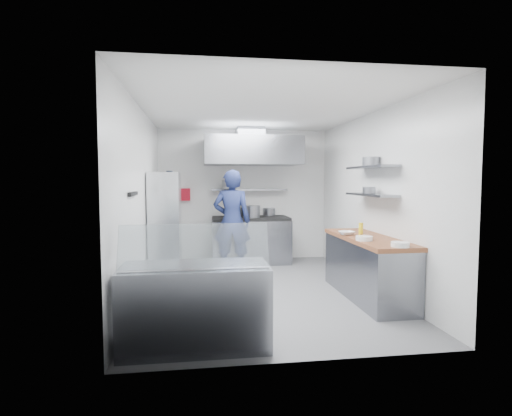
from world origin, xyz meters
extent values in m
plane|color=#5F5F62|center=(0.00, 0.00, 0.00)|extent=(5.00, 5.00, 0.00)
plane|color=silver|center=(0.00, 0.00, 2.80)|extent=(5.00, 5.00, 0.00)
cube|color=white|center=(0.00, 2.50, 1.40)|extent=(3.60, 2.80, 0.02)
cube|color=white|center=(0.00, -2.50, 1.40)|extent=(3.60, 2.80, 0.02)
cube|color=white|center=(-1.80, 0.00, 1.40)|extent=(2.80, 5.00, 0.02)
cube|color=white|center=(1.80, 0.00, 1.40)|extent=(2.80, 5.00, 0.02)
cube|color=gray|center=(0.10, 2.10, 0.45)|extent=(1.60, 0.80, 0.90)
cube|color=black|center=(0.10, 2.10, 0.93)|extent=(1.57, 0.78, 0.06)
cylinder|color=slate|center=(-0.18, 2.15, 1.06)|extent=(0.29, 0.29, 0.20)
cylinder|color=slate|center=(0.11, 1.98, 1.08)|extent=(0.35, 0.35, 0.24)
cylinder|color=slate|center=(0.54, 2.41, 1.04)|extent=(0.27, 0.27, 0.16)
cube|color=gray|center=(0.10, 2.34, 1.52)|extent=(1.60, 0.30, 0.04)
cylinder|color=slate|center=(-0.34, 2.17, 1.63)|extent=(0.27, 0.27, 0.18)
cube|color=gray|center=(0.10, 1.93, 2.30)|extent=(1.90, 1.15, 0.55)
cube|color=slate|center=(0.10, 2.15, 2.68)|extent=(0.55, 0.55, 0.24)
cube|color=#A70D1E|center=(-1.25, 2.44, 1.42)|extent=(0.22, 0.10, 0.26)
imported|color=#19224C|center=(-0.35, 1.32, 0.96)|extent=(0.76, 0.56, 1.92)
cube|color=silver|center=(-1.53, 0.86, 0.93)|extent=(0.50, 0.90, 1.85)
cube|color=white|center=(-1.53, 1.04, 0.80)|extent=(0.16, 0.20, 0.18)
cube|color=yellow|center=(-1.53, 1.46, 1.30)|extent=(0.13, 0.17, 0.15)
cylinder|color=black|center=(-1.48, 1.27, 1.80)|extent=(0.12, 0.12, 0.18)
cube|color=black|center=(-1.78, -0.90, 1.55)|extent=(0.04, 0.55, 0.05)
cube|color=gray|center=(1.48, -0.60, 0.42)|extent=(0.62, 2.00, 0.84)
cube|color=brown|center=(1.48, -0.60, 0.87)|extent=(0.65, 2.04, 0.06)
cylinder|color=white|center=(1.50, -1.51, 0.93)|extent=(0.22, 0.22, 0.06)
cylinder|color=white|center=(1.27, -0.94, 0.93)|extent=(0.23, 0.23, 0.06)
cylinder|color=#CC7439|center=(1.36, -0.77, 0.93)|extent=(0.14, 0.14, 0.06)
cylinder|color=yellow|center=(1.46, -0.39, 0.99)|extent=(0.07, 0.07, 0.18)
imported|color=white|center=(1.23, -0.38, 0.93)|extent=(0.26, 0.26, 0.06)
cube|color=gray|center=(1.64, -0.30, 1.50)|extent=(0.30, 1.30, 0.04)
cube|color=gray|center=(1.64, -0.30, 1.92)|extent=(0.30, 1.30, 0.04)
cylinder|color=slate|center=(1.63, -0.25, 1.57)|extent=(0.20, 0.20, 0.10)
cylinder|color=slate|center=(1.69, -0.19, 2.01)|extent=(0.27, 0.27, 0.14)
cube|color=gray|center=(-1.00, -2.00, 0.42)|extent=(1.50, 0.70, 0.85)
cube|color=silver|center=(-1.00, -2.12, 1.07)|extent=(1.47, 0.19, 0.42)
camera|label=1|loc=(-0.95, -6.08, 1.72)|focal=28.00mm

